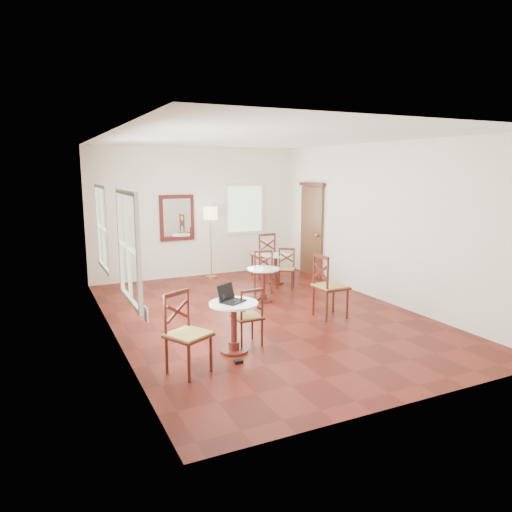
{
  "coord_description": "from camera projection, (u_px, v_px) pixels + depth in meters",
  "views": [
    {
      "loc": [
        -3.53,
        -7.1,
        2.51
      ],
      "look_at": [
        0.0,
        0.3,
        1.0
      ],
      "focal_mm": 33.38,
      "sensor_mm": 36.0,
      "label": 1
    }
  ],
  "objects": [
    {
      "name": "cafe_table_mid",
      "position": [
        263.0,
        281.0,
        9.06
      ],
      "size": [
        0.61,
        0.61,
        0.65
      ],
      "color": "#4F1D13",
      "rests_on": "ground"
    },
    {
      "name": "navy_mug",
      "position": [
        222.0,
        299.0,
        6.49
      ],
      "size": [
        0.12,
        0.08,
        0.1
      ],
      "color": "#101035",
      "rests_on": "cafe_table_near"
    },
    {
      "name": "mouse",
      "position": [
        232.0,
        302.0,
        6.43
      ],
      "size": [
        0.11,
        0.09,
        0.04
      ],
      "primitive_type": "ellipsoid",
      "rotation": [
        0.0,
        0.0,
        0.28
      ],
      "color": "black",
      "rests_on": "cafe_table_near"
    },
    {
      "name": "floor_lamp",
      "position": [
        211.0,
        218.0,
        10.88
      ],
      "size": [
        0.32,
        0.32,
        1.65
      ],
      "color": "#BF8C3F",
      "rests_on": "ground"
    },
    {
      "name": "water_glass",
      "position": [
        224.0,
        299.0,
        6.49
      ],
      "size": [
        0.06,
        0.06,
        0.1
      ],
      "primitive_type": "cylinder",
      "color": "white",
      "rests_on": "cafe_table_near"
    },
    {
      "name": "ground",
      "position": [
        263.0,
        315.0,
        8.25
      ],
      "size": [
        7.0,
        7.0,
        0.0
      ],
      "primitive_type": "plane",
      "color": "#59160F",
      "rests_on": "ground"
    },
    {
      "name": "chair_mid_b",
      "position": [
        329.0,
        286.0,
        8.07
      ],
      "size": [
        0.51,
        0.51,
        1.1
      ],
      "rotation": [
        0.0,
        0.0,
        1.57
      ],
      "color": "#4F1D13",
      "rests_on": "ground"
    },
    {
      "name": "chair_back_a",
      "position": [
        264.0,
        255.0,
        11.14
      ],
      "size": [
        0.49,
        0.49,
        1.05
      ],
      "rotation": [
        0.0,
        0.0,
        3.15
      ],
      "color": "#4F1D13",
      "rests_on": "ground"
    },
    {
      "name": "chair_near_b",
      "position": [
        187.0,
        333.0,
        5.86
      ],
      "size": [
        0.63,
        0.63,
        1.02
      ],
      "rotation": [
        0.0,
        0.0,
        0.48
      ],
      "color": "#4F1D13",
      "rests_on": "ground"
    },
    {
      "name": "cafe_table_back",
      "position": [
        276.0,
        266.0,
        10.51
      ],
      "size": [
        0.61,
        0.61,
        0.65
      ],
      "color": "#4F1D13",
      "rests_on": "ground"
    },
    {
      "name": "chair_near_a",
      "position": [
        248.0,
        316.0,
        6.81
      ],
      "size": [
        0.4,
        0.4,
        0.86
      ],
      "rotation": [
        0.0,
        0.0,
        3.16
      ],
      "color": "#4F1D13",
      "rests_on": "ground"
    },
    {
      "name": "chair_back_b",
      "position": [
        286.0,
        268.0,
        10.12
      ],
      "size": [
        0.54,
        0.54,
        0.84
      ],
      "rotation": [
        0.0,
        0.0,
        -0.64
      ],
      "color": "#4F1D13",
      "rests_on": "ground"
    },
    {
      "name": "power_adapter",
      "position": [
        238.0,
        362.0,
        6.22
      ],
      "size": [
        0.11,
        0.07,
        0.05
      ],
      "primitive_type": "cube",
      "color": "black",
      "rests_on": "ground"
    },
    {
      "name": "laptop",
      "position": [
        230.0,
        297.0,
        6.51
      ],
      "size": [
        0.42,
        0.4,
        0.23
      ],
      "rotation": [
        0.0,
        0.0,
        0.53
      ],
      "color": "black",
      "rests_on": "cafe_table_near"
    },
    {
      "name": "room_shell",
      "position": [
        253.0,
        205.0,
        8.13
      ],
      "size": [
        5.02,
        7.02,
        3.01
      ],
      "color": "white",
      "rests_on": "ground"
    },
    {
      "name": "chair_mid_a",
      "position": [
        263.0,
        271.0,
        9.69
      ],
      "size": [
        0.56,
        0.56,
        0.91
      ],
      "rotation": [
        0.0,
        0.0,
        2.71
      ],
      "color": "#4F1D13",
      "rests_on": "ground"
    },
    {
      "name": "cafe_table_near",
      "position": [
        234.0,
        322.0,
        6.52
      ],
      "size": [
        0.67,
        0.67,
        0.71
      ],
      "color": "#4F1D13",
      "rests_on": "ground"
    }
  ]
}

